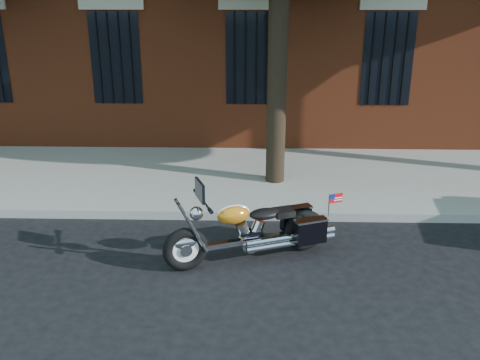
{
  "coord_description": "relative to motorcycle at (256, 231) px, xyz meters",
  "views": [
    {
      "loc": [
        0.09,
        -6.91,
        3.74
      ],
      "look_at": [
        -0.12,
        0.8,
        0.91
      ],
      "focal_mm": 40.0,
      "sensor_mm": 36.0,
      "label": 1
    }
  ],
  "objects": [
    {
      "name": "ground",
      "position": [
        -0.12,
        0.01,
        -0.44
      ],
      "size": [
        120.0,
        120.0,
        0.0
      ],
      "primitive_type": "plane",
      "color": "black",
      "rests_on": "ground"
    },
    {
      "name": "sidewalk",
      "position": [
        -0.12,
        3.27,
        -0.36
      ],
      "size": [
        40.0,
        3.6,
        0.15
      ],
      "primitive_type": "cube",
      "color": "gray",
      "rests_on": "ground"
    },
    {
      "name": "motorcycle",
      "position": [
        0.0,
        0.0,
        0.0
      ],
      "size": [
        2.52,
        1.27,
        1.29
      ],
      "rotation": [
        0.0,
        0.0,
        0.36
      ],
      "color": "black",
      "rests_on": "ground"
    },
    {
      "name": "curb",
      "position": [
        -0.12,
        1.39,
        -0.36
      ],
      "size": [
        40.0,
        0.16,
        0.15
      ],
      "primitive_type": "cube",
      "color": "gray",
      "rests_on": "ground"
    }
  ]
}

